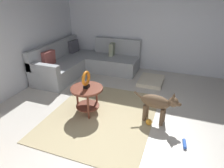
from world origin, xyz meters
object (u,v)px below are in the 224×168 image
dog_toy_rope (185,144)px  dog_bed_mat (151,81)px  sectional_couch (84,63)px  torus_sculpture (86,79)px  dog_toy_ball (149,122)px  dog (158,103)px  side_table (87,94)px

dog_toy_rope → dog_bed_mat: bearing=22.7°
sectional_couch → torus_sculpture: size_ratio=6.90×
sectional_couch → dog_toy_rope: bearing=-127.0°
dog_toy_ball → dog: bearing=-34.9°
torus_sculpture → dog: bearing=-82.7°
torus_sculpture → dog_toy_rope: torus_sculpture is taller
torus_sculpture → sectional_couch: bearing=29.2°
side_table → torus_sculpture: bearing=-104.0°
sectional_couch → dog_bed_mat: bearing=-90.4°
side_table → dog_toy_ball: 1.24m
sectional_couch → dog_bed_mat: (-0.01, -1.93, -0.25)m
dog_bed_mat → dog_toy_rope: (-2.12, -0.89, -0.02)m
dog_bed_mat → dog_toy_ball: dog_toy_ball is taller
side_table → dog_bed_mat: side_table is taller
dog_toy_ball → dog_toy_rope: (-0.32, -0.61, -0.03)m
sectional_couch → torus_sculpture: bearing=-150.8°
torus_sculpture → dog: 1.34m
dog_toy_ball → torus_sculpture: bearing=91.0°
sectional_couch → dog: (-1.67, -2.31, 0.09)m
dog_bed_mat → dog_toy_ball: 1.82m
dog → sectional_couch: bearing=-118.4°
torus_sculpture → side_table: bearing=76.0°
dog_toy_rope → dog_toy_ball: bearing=62.5°
sectional_couch → dog_toy_ball: 2.87m
dog → dog_toy_ball: dog is taller
side_table → dog: dog is taller
dog_bed_mat → dog: dog is taller
dog_toy_rope → dog: bearing=47.8°
torus_sculpture → dog_toy_ball: size_ratio=2.97×
torus_sculpture → dog: (0.16, -1.29, -0.33)m
sectional_couch → torus_sculpture: 2.14m
sectional_couch → side_table: (-1.83, -1.02, 0.12)m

